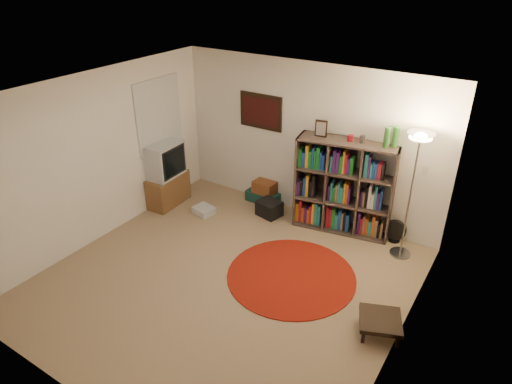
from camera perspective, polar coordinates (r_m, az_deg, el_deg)
room at (r=5.61m, az=-4.36°, el=-0.35°), size 4.54×4.54×2.54m
bookshelf at (r=7.08m, az=10.78°, el=0.53°), size 1.53×0.67×1.78m
floor_lamp at (r=6.30m, az=19.51°, el=4.27°), size 0.47×0.47×1.87m
floor_fan at (r=7.19m, az=17.02°, el=-4.68°), size 0.33×0.19×0.37m
tv_stand at (r=7.95m, az=-11.51°, el=2.17°), size 0.58×0.80×1.12m
dvd_box at (r=7.72m, az=-6.54°, el=-2.28°), size 0.38×0.34×0.11m
suitcase at (r=8.04m, az=1.06°, el=-0.48°), size 0.60×0.40×0.19m
wicker_basket at (r=7.90m, az=1.10°, el=0.62°), size 0.39×0.29×0.21m
duffel_bag at (r=7.58m, az=1.67°, el=-2.06°), size 0.43×0.38×0.26m
paper_towel at (r=7.49m, az=6.72°, el=-2.79°), size 0.12×0.12×0.23m
red_rug at (r=6.30m, az=4.43°, el=-10.41°), size 1.75×1.75×0.02m
side_table at (r=5.57m, az=15.29°, el=-15.26°), size 0.61×0.61×0.21m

